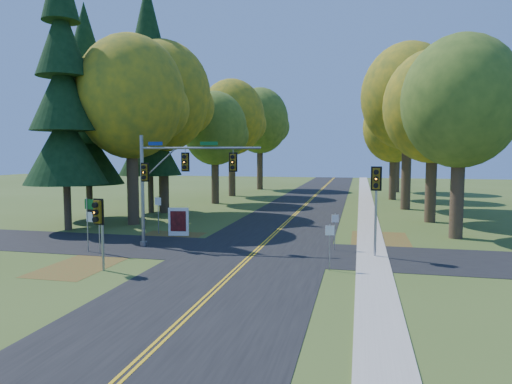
% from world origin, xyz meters
% --- Properties ---
extents(ground, '(160.00, 160.00, 0.00)m').
position_xyz_m(ground, '(0.00, 0.00, 0.00)').
color(ground, '#3B511C').
rests_on(ground, ground).
extents(road_main, '(8.00, 160.00, 0.02)m').
position_xyz_m(road_main, '(0.00, 0.00, 0.01)').
color(road_main, black).
rests_on(road_main, ground).
extents(road_cross, '(60.00, 6.00, 0.02)m').
position_xyz_m(road_cross, '(0.00, 2.00, 0.01)').
color(road_cross, black).
rests_on(road_cross, ground).
extents(centerline_left, '(0.10, 160.00, 0.01)m').
position_xyz_m(centerline_left, '(-0.10, 0.00, 0.03)').
color(centerline_left, gold).
rests_on(centerline_left, road_main).
extents(centerline_right, '(0.10, 160.00, 0.01)m').
position_xyz_m(centerline_right, '(0.10, 0.00, 0.03)').
color(centerline_right, gold).
rests_on(centerline_right, road_main).
extents(sidewalk_east, '(1.60, 160.00, 0.06)m').
position_xyz_m(sidewalk_east, '(6.20, 0.00, 0.03)').
color(sidewalk_east, '#9E998E').
rests_on(sidewalk_east, ground).
extents(leaf_patch_w_near, '(4.00, 6.00, 0.00)m').
position_xyz_m(leaf_patch_w_near, '(-6.50, 4.00, 0.01)').
color(leaf_patch_w_near, brown).
rests_on(leaf_patch_w_near, ground).
extents(leaf_patch_e, '(3.50, 8.00, 0.00)m').
position_xyz_m(leaf_patch_e, '(6.80, 6.00, 0.01)').
color(leaf_patch_e, brown).
rests_on(leaf_patch_e, ground).
extents(leaf_patch_w_far, '(3.00, 5.00, 0.00)m').
position_xyz_m(leaf_patch_w_far, '(-7.50, -3.00, 0.01)').
color(leaf_patch_w_far, brown).
rests_on(leaf_patch_w_far, ground).
extents(tree_w_a, '(8.00, 8.00, 14.15)m').
position_xyz_m(tree_w_a, '(-11.13, 9.38, 9.49)').
color(tree_w_a, '#38281C').
rests_on(tree_w_a, ground).
extents(tree_e_a, '(7.20, 7.20, 12.73)m').
position_xyz_m(tree_e_a, '(11.57, 8.77, 8.53)').
color(tree_e_a, '#38281C').
rests_on(tree_e_a, ground).
extents(tree_w_b, '(8.60, 8.60, 15.38)m').
position_xyz_m(tree_w_b, '(-11.72, 16.29, 10.37)').
color(tree_w_b, '#38281C').
rests_on(tree_w_b, ground).
extents(tree_e_b, '(7.60, 7.60, 13.33)m').
position_xyz_m(tree_e_b, '(10.97, 15.58, 8.90)').
color(tree_e_b, '#38281C').
rests_on(tree_e_b, ground).
extents(tree_w_c, '(6.80, 6.80, 11.91)m').
position_xyz_m(tree_w_c, '(-9.54, 24.47, 7.94)').
color(tree_w_c, '#38281C').
rests_on(tree_w_c, ground).
extents(tree_e_c, '(8.80, 8.80, 15.79)m').
position_xyz_m(tree_e_c, '(9.88, 23.69, 10.66)').
color(tree_e_c, '#38281C').
rests_on(tree_e_c, ground).
extents(tree_w_d, '(8.20, 8.20, 14.56)m').
position_xyz_m(tree_w_d, '(-10.13, 33.18, 9.78)').
color(tree_w_d, '#38281C').
rests_on(tree_w_d, ground).
extents(tree_e_d, '(7.00, 7.00, 12.32)m').
position_xyz_m(tree_e_d, '(9.26, 32.87, 8.24)').
color(tree_e_d, '#38281C').
rests_on(tree_e_d, ground).
extents(tree_w_e, '(8.40, 8.40, 14.97)m').
position_xyz_m(tree_w_e, '(-8.92, 44.09, 10.07)').
color(tree_w_e, '#38281C').
rests_on(tree_w_e, ground).
extents(tree_e_e, '(7.80, 7.80, 13.74)m').
position_xyz_m(tree_e_e, '(10.47, 43.58, 9.19)').
color(tree_e_e, '#38281C').
rests_on(tree_e_e, ground).
extents(pine_a, '(5.60, 5.60, 19.48)m').
position_xyz_m(pine_a, '(-14.50, 6.00, 9.18)').
color(pine_a, '#38281C').
rests_on(pine_a, ground).
extents(pine_b, '(5.60, 5.60, 17.31)m').
position_xyz_m(pine_b, '(-16.00, 11.00, 8.16)').
color(pine_b, '#38281C').
rests_on(pine_b, ground).
extents(pine_c, '(5.60, 5.60, 20.56)m').
position_xyz_m(pine_c, '(-13.00, 16.00, 9.69)').
color(pine_c, '#38281C').
rests_on(pine_c, ground).
extents(traffic_mast, '(7.05, 1.14, 6.41)m').
position_xyz_m(traffic_mast, '(-4.97, 2.13, 4.12)').
color(traffic_mast, gray).
rests_on(traffic_mast, ground).
extents(east_signal_pole, '(0.55, 0.63, 4.72)m').
position_xyz_m(east_signal_pole, '(6.32, 1.91, 3.58)').
color(east_signal_pole, '#999CA1').
rests_on(east_signal_pole, ground).
extents(ped_signal_pole, '(0.53, 0.61, 3.36)m').
position_xyz_m(ped_signal_pole, '(-5.98, -3.71, 2.50)').
color(ped_signal_pole, gray).
rests_on(ped_signal_pole, ground).
extents(route_sign_cluster, '(1.32, 0.52, 2.98)m').
position_xyz_m(route_sign_cluster, '(-8.49, -0.24, 2.10)').
color(route_sign_cluster, gray).
rests_on(route_sign_cluster, ground).
extents(info_kiosk, '(1.34, 0.41, 1.83)m').
position_xyz_m(info_kiosk, '(-6.02, 5.60, 0.91)').
color(info_kiosk, white).
rests_on(info_kiosk, ground).
extents(reg_sign_e_north, '(0.39, 0.12, 2.06)m').
position_xyz_m(reg_sign_e_north, '(4.20, 3.34, 1.41)').
color(reg_sign_e_north, gray).
rests_on(reg_sign_e_north, ground).
extents(reg_sign_e_south, '(0.41, 0.10, 2.16)m').
position_xyz_m(reg_sign_e_south, '(4.20, -1.18, 1.48)').
color(reg_sign_e_south, gray).
rests_on(reg_sign_e_south, ground).
extents(reg_sign_w, '(0.48, 0.13, 2.53)m').
position_xyz_m(reg_sign_w, '(-7.62, 5.99, 1.73)').
color(reg_sign_w, gray).
rests_on(reg_sign_w, ground).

